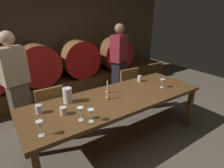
{
  "coord_description": "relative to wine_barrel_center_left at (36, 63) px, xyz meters",
  "views": [
    {
      "loc": [
        -1.27,
        -1.75,
        1.87
      ],
      "look_at": [
        0.12,
        0.27,
        0.9
      ],
      "focal_mm": 29.11,
      "sensor_mm": 36.0,
      "label": 1
    }
  ],
  "objects": [
    {
      "name": "candle_left",
      "position": [
        0.45,
        -2.15,
        -0.06
      ],
      "size": [
        0.05,
        0.05,
        0.19
      ],
      "color": "olive",
      "rests_on": "dining_table"
    },
    {
      "name": "pitcher",
      "position": [
        -0.04,
        -1.93,
        -0.01
      ],
      "size": [
        0.12,
        0.12,
        0.2
      ],
      "color": "white",
      "rests_on": "dining_table"
    },
    {
      "name": "cup_right",
      "position": [
        1.3,
        -1.87,
        -0.06
      ],
      "size": [
        0.07,
        0.07,
        0.1
      ],
      "primitive_type": "cylinder",
      "color": "white",
      "rests_on": "dining_table"
    },
    {
      "name": "dining_table",
      "position": [
        0.6,
        -2.17,
        -0.17
      ],
      "size": [
        2.64,
        0.92,
        0.74
      ],
      "color": "brown",
      "rests_on": "ground"
    },
    {
      "name": "wine_glass_far_right",
      "position": [
        1.4,
        -2.29,
        -0.01
      ],
      "size": [
        0.08,
        0.08,
        0.15
      ],
      "color": "silver",
      "rests_on": "dining_table"
    },
    {
      "name": "back_wall",
      "position": [
        0.47,
        0.55,
        0.36
      ],
      "size": [
        6.96,
        0.24,
        2.43
      ],
      "primitive_type": "cube",
      "color": "brown",
      "rests_on": "ground"
    },
    {
      "name": "barrel_shelf",
      "position": [
        0.47,
        0.0,
        -0.64
      ],
      "size": [
        6.26,
        0.9,
        0.43
      ],
      "primitive_type": "cube",
      "color": "brown",
      "rests_on": "ground"
    },
    {
      "name": "wine_barrel_center_right",
      "position": [
        0.93,
        0.0,
        0.0
      ],
      "size": [
        0.87,
        0.92,
        0.87
      ],
      "color": "brown",
      "rests_on": "barrel_shelf"
    },
    {
      "name": "chair_right",
      "position": [
        1.34,
        -1.45,
        -0.37
      ],
      "size": [
        0.42,
        0.42,
        0.88
      ],
      "rotation": [
        0.0,
        0.0,
        3.09
      ],
      "color": "brown",
      "rests_on": "ground"
    },
    {
      "name": "cup_left",
      "position": [
        -0.44,
        -2.0,
        -0.06
      ],
      "size": [
        0.08,
        0.08,
        0.11
      ],
      "primitive_type": "cylinder",
      "color": "silver",
      "rests_on": "dining_table"
    },
    {
      "name": "wine_barrel_center_left",
      "position": [
        0.0,
        0.0,
        0.0
      ],
      "size": [
        0.87,
        0.92,
        0.87
      ],
      "color": "brown",
      "rests_on": "barrel_shelf"
    },
    {
      "name": "guest_left",
      "position": [
        -0.52,
        -0.93,
        -0.02
      ],
      "size": [
        0.43,
        0.33,
        1.63
      ],
      "rotation": [
        0.0,
        0.0,
        3.41
      ],
      "color": "brown",
      "rests_on": "ground"
    },
    {
      "name": "wine_barrel_far_right",
      "position": [
        1.95,
        0.0,
        0.0
      ],
      "size": [
        0.87,
        0.92,
        0.87
      ],
      "color": "brown",
      "rests_on": "barrel_shelf"
    },
    {
      "name": "wine_glass_center_left",
      "position": [
        -0.09,
        -2.42,
        0.01
      ],
      "size": [
        0.07,
        0.07,
        0.16
      ],
      "color": "white",
      "rests_on": "dining_table"
    },
    {
      "name": "chair_left",
      "position": [
        -0.2,
        -1.52,
        -0.37
      ],
      "size": [
        0.41,
        0.41,
        0.88
      ],
      "rotation": [
        0.0,
        0.0,
        3.13
      ],
      "color": "brown",
      "rests_on": "ground"
    },
    {
      "name": "cup_center",
      "position": [
        -0.21,
        -2.19,
        -0.07
      ],
      "size": [
        0.08,
        0.08,
        0.09
      ],
      "primitive_type": "cylinder",
      "color": "beige",
      "rests_on": "dining_table"
    },
    {
      "name": "ground_plane",
      "position": [
        0.47,
        -2.32,
        -0.86
      ],
      "size": [
        9.05,
        9.05,
        0.0
      ],
      "primitive_type": "plane",
      "color": "brown"
    },
    {
      "name": "candle_right",
      "position": [
        0.57,
        -1.97,
        -0.05
      ],
      "size": [
        0.05,
        0.05,
        0.21
      ],
      "color": "olive",
      "rests_on": "dining_table"
    },
    {
      "name": "guest_right",
      "position": [
        1.56,
        -0.92,
        -0.0
      ],
      "size": [
        0.44,
        0.37,
        1.66
      ],
      "rotation": [
        0.0,
        0.0,
        3.53
      ],
      "color": "black",
      "rests_on": "ground"
    },
    {
      "name": "wine_glass_center_right",
      "position": [
        -0.01,
        -2.52,
        -0.0
      ],
      "size": [
        0.07,
        0.07,
        0.15
      ],
      "color": "silver",
      "rests_on": "dining_table"
    },
    {
      "name": "wine_glass_far_left",
      "position": [
        -0.53,
        -2.46,
        0.01
      ],
      "size": [
        0.07,
        0.07,
        0.17
      ],
      "color": "silver",
      "rests_on": "dining_table"
    }
  ]
}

